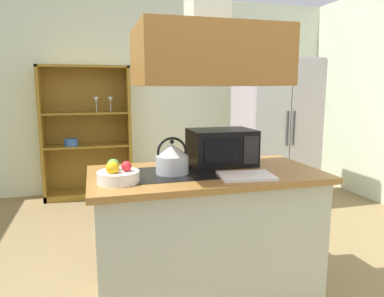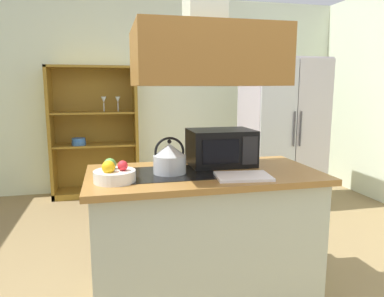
% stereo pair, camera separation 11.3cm
% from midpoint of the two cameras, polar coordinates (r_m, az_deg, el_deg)
% --- Properties ---
extents(wall_back, '(6.00, 0.12, 2.70)m').
position_cam_midpoint_polar(wall_back, '(5.20, -7.77, 8.41)').
color(wall_back, silver).
rests_on(wall_back, ground).
extents(kitchen_island, '(1.55, 0.80, 0.90)m').
position_cam_midpoint_polar(kitchen_island, '(2.55, 3.13, -13.50)').
color(kitchen_island, '#AEB59E').
rests_on(kitchen_island, ground).
extents(range_hood, '(0.90, 0.70, 1.23)m').
position_cam_midpoint_polar(range_hood, '(2.37, 3.44, 17.02)').
color(range_hood, '#956129').
extents(refrigerator, '(0.90, 0.78, 1.81)m').
position_cam_midpoint_polar(refrigerator, '(4.62, 14.75, 2.48)').
color(refrigerator, '#BAB1BE').
rests_on(refrigerator, ground).
extents(dish_cabinet, '(1.14, 0.40, 1.74)m').
position_cam_midpoint_polar(dish_cabinet, '(5.01, -14.64, 1.40)').
color(dish_cabinet, olive).
rests_on(dish_cabinet, ground).
extents(kettle, '(0.22, 0.22, 0.24)m').
position_cam_midpoint_polar(kettle, '(2.34, -2.22, -1.60)').
color(kettle, '#B0B7BD').
rests_on(kettle, kitchen_island).
extents(cutting_board, '(0.37, 0.28, 0.02)m').
position_cam_midpoint_polar(cutting_board, '(2.28, 9.58, -4.41)').
color(cutting_board, white).
rests_on(cutting_board, kitchen_island).
extents(microwave, '(0.46, 0.35, 0.26)m').
position_cam_midpoint_polar(microwave, '(2.61, 5.87, 0.18)').
color(microwave, black).
rests_on(microwave, kitchen_island).
extents(fruit_bowl, '(0.25, 0.25, 0.14)m').
position_cam_midpoint_polar(fruit_bowl, '(2.18, -10.88, -4.04)').
color(fruit_bowl, silver).
rests_on(fruit_bowl, kitchen_island).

